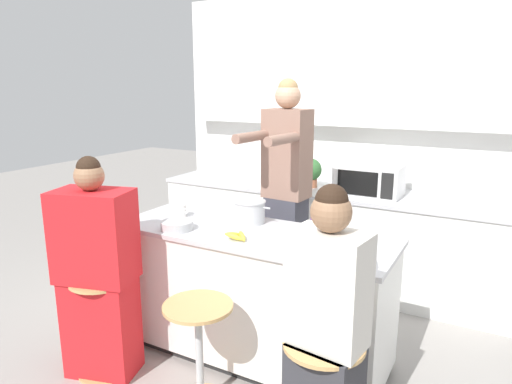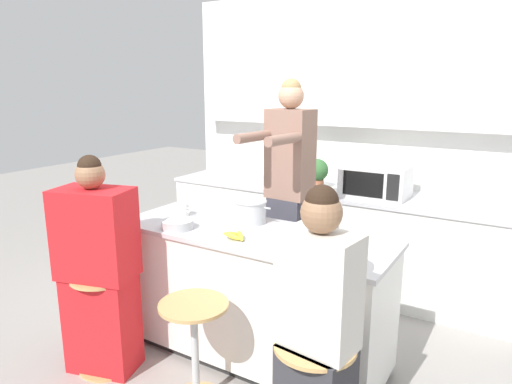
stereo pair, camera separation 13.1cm
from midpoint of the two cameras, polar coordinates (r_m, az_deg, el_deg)
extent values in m
plane|color=gray|center=(3.36, 0.55, -19.63)|extent=(16.00, 16.00, 0.00)
cube|color=silver|center=(4.53, 12.74, 6.88)|extent=(3.51, 0.06, 2.70)
cube|color=white|center=(4.40, 12.58, 12.91)|extent=(3.23, 0.16, 0.75)
cube|color=white|center=(4.37, 10.48, -5.61)|extent=(3.23, 0.68, 0.86)
cube|color=#BCBCC1|center=(4.25, 10.73, 0.07)|extent=(3.26, 0.71, 0.03)
cube|color=black|center=(3.35, 0.55, -19.20)|extent=(1.74, 0.55, 0.06)
cube|color=white|center=(3.14, 0.57, -12.50)|extent=(1.82, 0.63, 0.81)
cube|color=#BCBCC1|center=(2.98, 0.59, -5.23)|extent=(1.86, 0.67, 0.03)
cylinder|color=tan|center=(3.38, -16.82, -19.91)|extent=(0.38, 0.38, 0.01)
cylinder|color=#B7BABC|center=(3.22, -17.20, -15.24)|extent=(0.04, 0.04, 0.61)
cylinder|color=tan|center=(3.09, -17.60, -10.08)|extent=(0.39, 0.39, 0.02)
cylinder|color=#B7BABC|center=(2.78, -6.19, -19.69)|extent=(0.04, 0.04, 0.61)
cylinder|color=tan|center=(2.62, -6.36, -13.89)|extent=(0.39, 0.39, 0.02)
cylinder|color=tan|center=(2.27, 9.12, -18.50)|extent=(0.39, 0.39, 0.02)
cube|color=#383842|center=(3.63, 5.10, -8.31)|extent=(0.30, 0.24, 0.99)
cube|color=#896656|center=(3.41, 5.38, 4.73)|extent=(0.34, 0.25, 0.66)
cylinder|color=#896656|center=(3.22, 0.76, 6.90)|extent=(0.10, 0.37, 0.07)
cylinder|color=#896656|center=(3.08, 4.66, 6.56)|extent=(0.10, 0.37, 0.07)
sphere|color=tan|center=(3.38, 5.54, 11.88)|extent=(0.20, 0.20, 0.19)
sphere|color=#A37F51|center=(3.38, 5.56, 12.75)|extent=(0.16, 0.16, 0.15)
cube|color=red|center=(3.22, -17.48, -15.30)|extent=(0.49, 0.37, 0.64)
cube|color=red|center=(2.98, -18.28, -4.97)|extent=(0.53, 0.40, 0.57)
sphere|color=#936B4C|center=(2.89, -18.81, 2.07)|extent=(0.22, 0.22, 0.18)
sphere|color=black|center=(2.88, -18.88, 3.03)|extent=(0.18, 0.18, 0.14)
cube|color=silver|center=(2.13, 9.64, -12.09)|extent=(0.38, 0.26, 0.55)
sphere|color=#936B4C|center=(2.01, 10.05, -2.59)|extent=(0.21, 0.21, 0.18)
sphere|color=black|center=(1.99, 10.10, -1.18)|extent=(0.17, 0.17, 0.15)
cylinder|color=#B7BABC|center=(3.15, 0.55, -2.54)|extent=(0.21, 0.21, 0.15)
cylinder|color=#B7BABC|center=(3.13, 0.56, -1.18)|extent=(0.22, 0.22, 0.01)
cylinder|color=#B7BABC|center=(3.20, -1.43, -1.41)|extent=(0.05, 0.01, 0.01)
cylinder|color=#B7BABC|center=(3.07, 2.62, -2.04)|extent=(0.05, 0.01, 0.01)
cylinder|color=#B7BABC|center=(3.06, -8.57, -4.02)|extent=(0.21, 0.21, 0.06)
cylinder|color=white|center=(3.35, -8.05, -2.20)|extent=(0.09, 0.09, 0.09)
torus|color=white|center=(3.31, -7.30, -2.26)|extent=(0.04, 0.01, 0.04)
ellipsoid|color=yellow|center=(2.80, -1.54, -5.60)|extent=(0.13, 0.05, 0.05)
ellipsoid|color=yellow|center=(2.84, -1.69, -5.30)|extent=(0.10, 0.12, 0.05)
ellipsoid|color=yellow|center=(2.81, -0.61, -5.51)|extent=(0.11, 0.11, 0.05)
cube|color=#7A428E|center=(2.63, 8.96, -5.27)|extent=(0.08, 0.08, 0.20)
cylinder|color=white|center=(2.60, 9.04, -3.02)|extent=(0.04, 0.04, 0.02)
cube|color=white|center=(4.06, 15.64, 1.37)|extent=(0.55, 0.38, 0.27)
cube|color=black|center=(3.89, 14.14, 0.96)|extent=(0.34, 0.01, 0.21)
cube|color=black|center=(3.83, 17.67, 0.54)|extent=(0.10, 0.01, 0.22)
cylinder|color=#A86042|center=(4.31, 8.46, 1.06)|extent=(0.13, 0.13, 0.08)
sphere|color=#336633|center=(4.28, 8.51, 2.72)|extent=(0.21, 0.21, 0.21)
camera|label=1|loc=(0.07, -88.73, 0.30)|focal=32.00mm
camera|label=2|loc=(0.07, 91.27, -0.30)|focal=32.00mm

